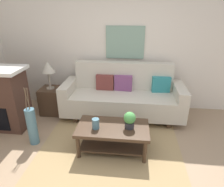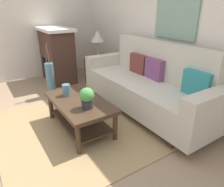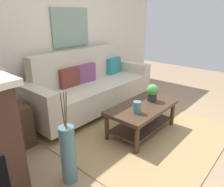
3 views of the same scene
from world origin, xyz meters
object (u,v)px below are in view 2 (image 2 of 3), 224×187
Objects in this scene: throw_pillow_plum at (155,69)px; potted_plant_tabletop at (87,97)px; fireplace at (57,55)px; tabletop_vase at (66,90)px; side_table at (98,71)px; couch at (148,85)px; coffee_table at (80,108)px; floor_vase at (51,80)px; table_lamp at (97,37)px; framed_painting at (176,16)px; throw_pillow_maroon at (139,64)px; throw_pillow_teal at (197,83)px.

throw_pillow_plum reaches higher than potted_plant_tabletop.
fireplace reaches higher than throw_pillow_plum.
side_table is at bearing 135.10° from tabletop_vase.
coffee_table is at bearing -94.11° from couch.
coffee_table is 1.73× the size of floor_vase.
potted_plant_tabletop reaches higher than tabletop_vase.
fireplace reaches higher than table_lamp.
potted_plant_tabletop is at bearing -83.96° from framed_painting.
throw_pillow_maroon is 0.33× the size of coffee_table.
potted_plant_tabletop is (0.50, 0.07, 0.06)m from tabletop_vase.
potted_plant_tabletop is at bearing -0.85° from coffee_table.
throw_pillow_maroon is 1.00× the size of throw_pillow_plum.
floor_vase is (-1.03, -1.24, -0.36)m from throw_pillow_maroon.
side_table is at bearing -173.66° from throw_pillow_plum.
couch reaches higher than potted_plant_tabletop.
floor_vase is (-1.33, 0.03, 0.00)m from coffee_table.
framed_painting reaches higher than couch.
couch reaches higher than floor_vase.
floor_vase is at bearing -84.97° from table_lamp.
side_table is at bearing -161.33° from framed_painting.
coffee_table is (-0.84, -1.26, -0.37)m from throw_pillow_teal.
throw_pillow_teal is 1.40m from potted_plant_tabletop.
fireplace is (-2.37, 0.46, 0.02)m from potted_plant_tabletop.
side_table is at bearing 0.00° from table_lamp.
throw_pillow_teal is at bearing -24.09° from framed_painting.
floor_vase is 0.81× the size of framed_painting.
fireplace reaches higher than tabletop_vase.
throw_pillow_teal is 1.37× the size of potted_plant_tabletop.
throw_pillow_teal reaches higher than floor_vase.
coffee_table is at bearing 16.21° from tabletop_vase.
throw_pillow_maroon is 1.00× the size of throw_pillow_teal.
couch reaches higher than throw_pillow_teal.
throw_pillow_plum is 0.64× the size of side_table.
fireplace is at bearing -156.19° from throw_pillow_maroon.
floor_vase is at bearing -138.75° from throw_pillow_plum.
table_lamp is (-1.42, 1.09, 0.68)m from coffee_table.
throw_pillow_maroon is at bearing 161.92° from couch.
couch reaches higher than tabletop_vase.
framed_painting is (1.41, 1.58, 1.12)m from floor_vase.
throw_pillow_maroon is at bearing 113.54° from potted_plant_tabletop.
table_lamp reaches higher than throw_pillow_plum.
tabletop_vase is at bearing -15.87° from fireplace.
potted_plant_tabletop is at bearing -66.46° from throw_pillow_maroon.
potted_plant_tabletop is at bearing -82.35° from throw_pillow_plum.
side_table is 0.71m from table_lamp.
throw_pillow_teal is at bearing 9.27° from couch.
framed_painting is (0.38, 0.34, 0.76)m from throw_pillow_maroon.
couch is 6.69× the size of throw_pillow_plum.
throw_pillow_teal is 2.29m from table_lamp.
coffee_table is at bearing -37.60° from table_lamp.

